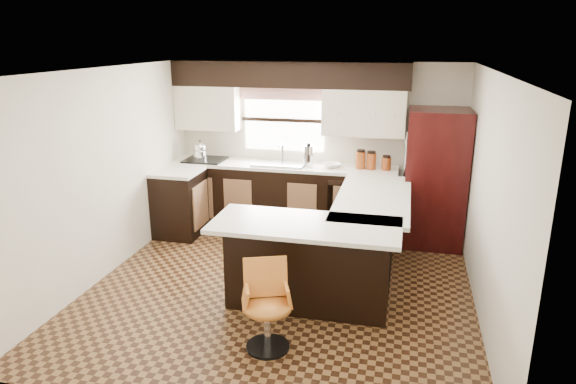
% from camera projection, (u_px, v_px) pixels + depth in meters
% --- Properties ---
extents(floor, '(4.40, 4.40, 0.00)m').
position_uv_depth(floor, '(282.00, 285.00, 5.86)').
color(floor, '#49301A').
rests_on(floor, ground).
extents(ceiling, '(4.40, 4.40, 0.00)m').
position_uv_depth(ceiling, '(281.00, 70.00, 5.17)').
color(ceiling, silver).
rests_on(ceiling, wall_back).
extents(wall_back, '(4.40, 0.00, 4.40)m').
position_uv_depth(wall_back, '(317.00, 145.00, 7.57)').
color(wall_back, beige).
rests_on(wall_back, floor).
extents(wall_front, '(4.40, 0.00, 4.40)m').
position_uv_depth(wall_front, '(203.00, 271.00, 3.47)').
color(wall_front, beige).
rests_on(wall_front, floor).
extents(wall_left, '(0.00, 4.40, 4.40)m').
position_uv_depth(wall_left, '(107.00, 173.00, 5.98)').
color(wall_left, beige).
rests_on(wall_left, floor).
extents(wall_right, '(0.00, 4.40, 4.40)m').
position_uv_depth(wall_right, '(488.00, 198.00, 5.06)').
color(wall_right, beige).
rests_on(wall_right, floor).
extents(base_cab_back, '(3.30, 0.60, 0.90)m').
position_uv_depth(base_cab_back, '(283.00, 197.00, 7.60)').
color(base_cab_back, black).
rests_on(base_cab_back, floor).
extents(base_cab_left, '(0.60, 0.70, 0.90)m').
position_uv_depth(base_cab_left, '(180.00, 204.00, 7.29)').
color(base_cab_left, black).
rests_on(base_cab_left, floor).
extents(counter_back, '(3.30, 0.60, 0.04)m').
position_uv_depth(counter_back, '(283.00, 166.00, 7.47)').
color(counter_back, silver).
rests_on(counter_back, base_cab_back).
extents(counter_left, '(0.60, 0.70, 0.04)m').
position_uv_depth(counter_left, '(178.00, 172.00, 7.15)').
color(counter_left, silver).
rests_on(counter_left, base_cab_left).
extents(soffit, '(3.40, 0.35, 0.36)m').
position_uv_depth(soffit, '(288.00, 74.00, 7.20)').
color(soffit, black).
rests_on(soffit, wall_back).
extents(upper_cab_left, '(0.94, 0.35, 0.64)m').
position_uv_depth(upper_cab_left, '(208.00, 108.00, 7.61)').
color(upper_cab_left, beige).
rests_on(upper_cab_left, wall_back).
extents(upper_cab_right, '(1.14, 0.35, 0.64)m').
position_uv_depth(upper_cab_right, '(364.00, 112.00, 7.10)').
color(upper_cab_right, beige).
rests_on(upper_cab_right, wall_back).
extents(window_pane, '(1.20, 0.02, 0.90)m').
position_uv_depth(window_pane, '(284.00, 120.00, 7.56)').
color(window_pane, white).
rests_on(window_pane, wall_back).
extents(valance, '(1.30, 0.06, 0.18)m').
position_uv_depth(valance, '(283.00, 94.00, 7.41)').
color(valance, '#D19B93').
rests_on(valance, wall_back).
extents(sink, '(0.75, 0.45, 0.03)m').
position_uv_depth(sink, '(279.00, 164.00, 7.45)').
color(sink, '#B2B2B7').
rests_on(sink, counter_back).
extents(dishwasher, '(0.58, 0.03, 0.78)m').
position_uv_depth(dishwasher, '(348.00, 209.00, 7.12)').
color(dishwasher, black).
rests_on(dishwasher, floor).
extents(cooktop, '(0.58, 0.50, 0.02)m').
position_uv_depth(cooktop, '(205.00, 160.00, 7.70)').
color(cooktop, black).
rests_on(cooktop, counter_back).
extents(peninsula_long, '(0.60, 1.95, 0.90)m').
position_uv_depth(peninsula_long, '(367.00, 236.00, 6.12)').
color(peninsula_long, black).
rests_on(peninsula_long, floor).
extents(peninsula_return, '(1.65, 0.60, 0.90)m').
position_uv_depth(peninsula_return, '(309.00, 265.00, 5.32)').
color(peninsula_return, black).
rests_on(peninsula_return, floor).
extents(counter_pen_long, '(0.84, 1.95, 0.04)m').
position_uv_depth(counter_pen_long, '(374.00, 198.00, 5.97)').
color(counter_pen_long, silver).
rests_on(counter_pen_long, peninsula_long).
extents(counter_pen_return, '(1.89, 0.84, 0.04)m').
position_uv_depth(counter_pen_return, '(306.00, 225.00, 5.11)').
color(counter_pen_return, silver).
rests_on(counter_pen_return, peninsula_return).
extents(refrigerator, '(0.79, 0.75, 1.83)m').
position_uv_depth(refrigerator, '(435.00, 178.00, 6.84)').
color(refrigerator, black).
rests_on(refrigerator, floor).
extents(bar_chair, '(0.56, 0.56, 0.82)m').
position_uv_depth(bar_chair, '(267.00, 308.00, 4.56)').
color(bar_chair, orange).
rests_on(bar_chair, floor).
extents(kettle, '(0.21, 0.21, 0.28)m').
position_uv_depth(kettle, '(200.00, 150.00, 7.67)').
color(kettle, silver).
rests_on(kettle, cooktop).
extents(percolator, '(0.15, 0.15, 0.30)m').
position_uv_depth(percolator, '(308.00, 156.00, 7.33)').
color(percolator, silver).
rests_on(percolator, counter_back).
extents(mixing_bowl, '(0.32, 0.32, 0.06)m').
position_uv_depth(mixing_bowl, '(332.00, 165.00, 7.29)').
color(mixing_bowl, white).
rests_on(mixing_bowl, counter_back).
extents(canister_large, '(0.14, 0.14, 0.24)m').
position_uv_depth(canister_large, '(360.00, 160.00, 7.20)').
color(canister_large, brown).
rests_on(canister_large, counter_back).
extents(canister_med, '(0.14, 0.14, 0.23)m').
position_uv_depth(canister_med, '(371.00, 161.00, 7.17)').
color(canister_med, brown).
rests_on(canister_med, counter_back).
extents(canister_small, '(0.13, 0.13, 0.18)m').
position_uv_depth(canister_small, '(386.00, 164.00, 7.13)').
color(canister_small, brown).
rests_on(canister_small, counter_back).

